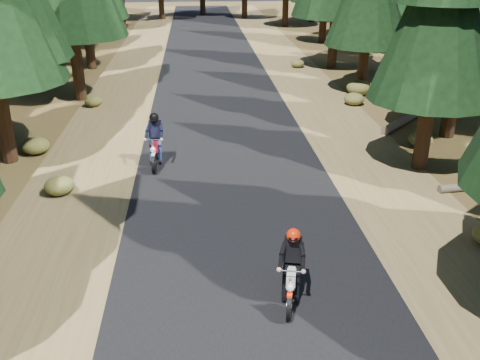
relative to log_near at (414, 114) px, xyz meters
name	(u,v)px	position (x,y,z in m)	size (l,w,h in m)	color
ground	(245,248)	(-7.96, -9.75, -0.16)	(120.00, 120.00, 0.00)	#413117
road	(231,167)	(-7.96, -4.75, -0.15)	(6.00, 100.00, 0.01)	black
shoulder_l	(86,172)	(-12.56, -4.75, -0.16)	(3.20, 100.00, 0.01)	brown
shoulder_r	(370,163)	(-3.36, -4.75, -0.16)	(3.20, 100.00, 0.01)	brown
log_near	(414,114)	(0.00, 0.00, 0.00)	(0.32, 0.32, 5.61)	#4C4233
understory_shrubs	(262,134)	(-6.65, -2.28, 0.12)	(15.78, 28.72, 0.71)	#474C1E
rider_lead	(291,279)	(-7.25, -11.87, 0.36)	(0.90, 1.82, 1.56)	silver
rider_follow	(155,149)	(-10.36, -4.37, 0.42)	(0.65, 1.95, 1.72)	maroon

